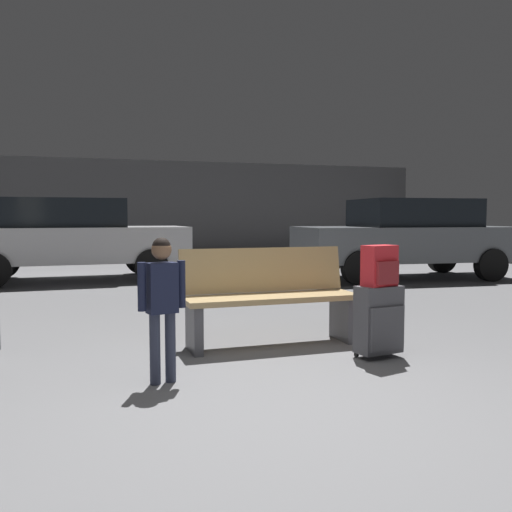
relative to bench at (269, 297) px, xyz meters
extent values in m
cube|color=slate|center=(-0.48, 2.33, -0.49)|extent=(18.00, 18.00, 0.10)
cube|color=#565658|center=(-0.48, 11.19, 0.96)|extent=(18.00, 0.12, 2.80)
cube|color=tan|center=(0.00, -0.08, 0.00)|extent=(1.61, 0.48, 0.05)
cube|color=tan|center=(0.00, 0.17, 0.23)|extent=(1.60, 0.15, 0.42)
cube|color=#4C4C51|center=(-0.72, -0.09, -0.23)|extent=(0.09, 0.40, 0.41)
cube|color=#4C4C51|center=(0.72, -0.06, -0.23)|extent=(0.09, 0.40, 0.41)
cube|color=#4C4C51|center=(0.72, -0.73, -0.12)|extent=(0.41, 0.26, 0.56)
cube|color=#4C4C51|center=(0.74, -0.84, -0.18)|extent=(0.34, 0.08, 0.36)
cube|color=#A5A5AA|center=(0.71, -0.66, 0.15)|extent=(0.14, 0.05, 0.02)
cylinder|color=black|center=(0.55, -0.68, -0.42)|extent=(0.03, 0.05, 0.04)
cylinder|color=black|center=(0.87, -0.62, -0.42)|extent=(0.03, 0.05, 0.04)
cube|color=red|center=(0.72, -0.73, 0.33)|extent=(0.31, 0.23, 0.34)
cube|color=maroon|center=(0.75, -0.83, 0.28)|extent=(0.23, 0.09, 0.19)
cylinder|color=black|center=(0.72, -0.73, 0.49)|extent=(0.06, 0.04, 0.02)
cylinder|color=#33384C|center=(-1.04, -0.89, -0.19)|extent=(0.08, 0.08, 0.50)
cylinder|color=#33384C|center=(-1.15, -0.92, -0.19)|extent=(0.08, 0.08, 0.50)
cube|color=#191E38|center=(-1.10, -0.91, 0.24)|extent=(0.23, 0.17, 0.36)
cylinder|color=#191E38|center=(-0.95, -0.87, 0.26)|extent=(0.06, 0.06, 0.34)
cylinder|color=#191E38|center=(-1.24, -0.94, 0.26)|extent=(0.06, 0.06, 0.34)
sphere|color=brown|center=(-1.10, -0.91, 0.51)|extent=(0.14, 0.14, 0.14)
sphere|color=black|center=(-1.10, -0.91, 0.53)|extent=(0.13, 0.13, 0.13)
cylinder|color=white|center=(-1.19, -0.82, 0.26)|extent=(0.06, 0.06, 0.10)
cylinder|color=red|center=(-1.19, -0.82, 0.33)|extent=(0.01, 0.01, 0.06)
cube|color=slate|center=(4.20, 4.34, 0.23)|extent=(4.21, 1.98, 0.64)
cube|color=black|center=(4.35, 4.33, 0.81)|extent=(2.20, 1.68, 0.52)
cylinder|color=black|center=(2.85, 3.63, -0.14)|extent=(0.61, 0.24, 0.60)
cylinder|color=black|center=(2.96, 5.23, -0.14)|extent=(0.61, 0.24, 0.60)
cylinder|color=black|center=(5.44, 3.45, -0.14)|extent=(0.61, 0.24, 0.60)
cylinder|color=black|center=(5.55, 5.05, -0.14)|extent=(0.61, 0.24, 0.60)
cube|color=silver|center=(-1.85, 5.89, 0.23)|extent=(4.16, 1.85, 0.64)
cube|color=black|center=(-2.00, 5.89, 0.81)|extent=(2.15, 1.61, 0.52)
cylinder|color=black|center=(-0.58, 6.74, -0.14)|extent=(0.61, 0.22, 0.60)
cylinder|color=black|center=(-0.52, 5.14, -0.14)|extent=(0.61, 0.22, 0.60)
cylinder|color=black|center=(-3.18, 6.64, -0.14)|extent=(0.61, 0.22, 0.60)
camera|label=1|loc=(-1.57, -4.71, 0.74)|focal=37.99mm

